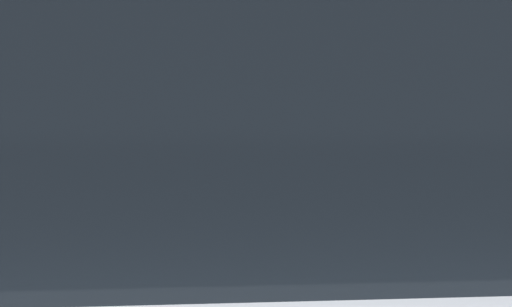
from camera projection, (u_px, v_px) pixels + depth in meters
parking_meter at (344, 145)px, 3.67m from camera, size 0.18×0.19×1.50m
pedestrian_at_meter at (218, 178)px, 3.86m from camera, size 0.69×0.40×1.66m
background_railing at (231, 186)px, 5.56m from camera, size 24.06×0.06×1.10m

